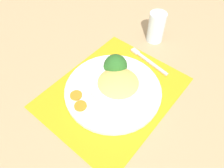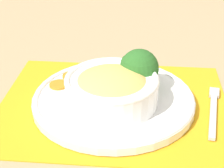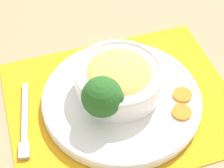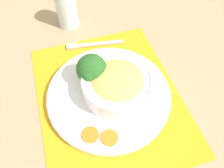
% 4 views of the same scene
% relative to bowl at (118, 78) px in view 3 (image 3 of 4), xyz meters
% --- Properties ---
extents(ground_plane, '(4.00, 4.00, 0.00)m').
position_rel_bowl_xyz_m(ground_plane, '(-0.00, 0.02, -0.05)').
color(ground_plane, tan).
extents(placemat, '(0.48, 0.40, 0.00)m').
position_rel_bowl_xyz_m(placemat, '(-0.00, 0.02, -0.05)').
color(placemat, orange).
rests_on(placemat, ground_plane).
extents(plate, '(0.32, 0.32, 0.02)m').
position_rel_bowl_xyz_m(plate, '(-0.00, 0.02, -0.04)').
color(plate, white).
rests_on(plate, placemat).
extents(bowl, '(0.18, 0.18, 0.07)m').
position_rel_bowl_xyz_m(bowl, '(0.00, 0.00, 0.00)').
color(bowl, white).
rests_on(bowl, plate).
extents(broccoli_floret, '(0.08, 0.08, 0.09)m').
position_rel_bowl_xyz_m(broccoli_floret, '(0.04, 0.06, 0.02)').
color(broccoli_floret, '#759E51').
rests_on(broccoli_floret, plate).
extents(carrot_slice_near, '(0.04, 0.04, 0.01)m').
position_rel_bowl_xyz_m(carrot_slice_near, '(-0.10, 0.09, -0.03)').
color(carrot_slice_near, orange).
rests_on(carrot_slice_near, plate).
extents(carrot_slice_middle, '(0.04, 0.04, 0.01)m').
position_rel_bowl_xyz_m(carrot_slice_middle, '(-0.12, 0.05, -0.03)').
color(carrot_slice_middle, orange).
rests_on(carrot_slice_middle, plate).
extents(fork, '(0.03, 0.18, 0.01)m').
position_rel_bowl_xyz_m(fork, '(0.20, 0.04, -0.05)').
color(fork, '#B7B7BC').
rests_on(fork, placemat).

